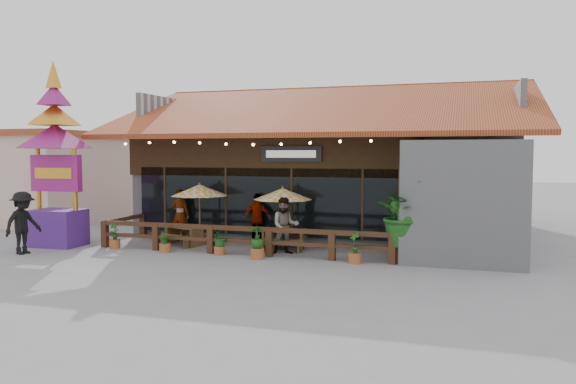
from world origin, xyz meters
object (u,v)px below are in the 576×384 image
(umbrella_right, at_px, (283,194))
(pedestrian, at_px, (23,223))
(picnic_table_right, at_px, (283,236))
(tropical_plant, at_px, (404,215))
(umbrella_left, at_px, (199,190))
(picnic_table_left, at_px, (185,232))
(thai_sign_tower, at_px, (55,141))

(umbrella_right, height_order, pedestrian, umbrella_right)
(picnic_table_right, distance_m, tropical_plant, 4.26)
(umbrella_left, bearing_deg, tropical_plant, -8.93)
(umbrella_left, relative_size, pedestrian, 1.10)
(picnic_table_left, bearing_deg, thai_sign_tower, -160.14)
(umbrella_right, height_order, picnic_table_right, umbrella_right)
(umbrella_right, relative_size, thai_sign_tower, 0.37)
(pedestrian, bearing_deg, picnic_table_right, -59.67)
(picnic_table_left, height_order, tropical_plant, tropical_plant)
(umbrella_left, relative_size, picnic_table_left, 1.30)
(picnic_table_left, distance_m, thai_sign_tower, 5.43)
(umbrella_left, xyz_separation_m, tropical_plant, (7.24, -1.14, -0.52))
(picnic_table_right, xyz_separation_m, tropical_plant, (4.06, -0.93, 0.93))
(umbrella_left, distance_m, umbrella_right, 3.11)
(picnic_table_right, xyz_separation_m, pedestrian, (-7.73, -3.21, 0.53))
(umbrella_right, xyz_separation_m, picnic_table_left, (-3.55, -0.24, -1.41))
(picnic_table_right, height_order, tropical_plant, tropical_plant)
(picnic_table_left, relative_size, picnic_table_right, 1.05)
(umbrella_left, relative_size, picnic_table_right, 1.37)
(umbrella_left, relative_size, tropical_plant, 0.90)
(umbrella_left, xyz_separation_m, umbrella_right, (3.10, -0.05, -0.06))
(picnic_table_left, bearing_deg, pedestrian, -142.62)
(umbrella_left, distance_m, tropical_plant, 7.34)
(umbrella_left, relative_size, umbrella_right, 0.87)
(picnic_table_left, distance_m, pedestrian, 5.19)
(picnic_table_right, distance_m, thai_sign_tower, 8.53)
(picnic_table_left, bearing_deg, picnic_table_right, 1.23)
(umbrella_right, bearing_deg, umbrella_left, 179.13)
(umbrella_left, height_order, umbrella_right, umbrella_left)
(umbrella_right, bearing_deg, picnic_table_right, -64.37)
(picnic_table_left, relative_size, thai_sign_tower, 0.25)
(picnic_table_left, distance_m, picnic_table_right, 3.63)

